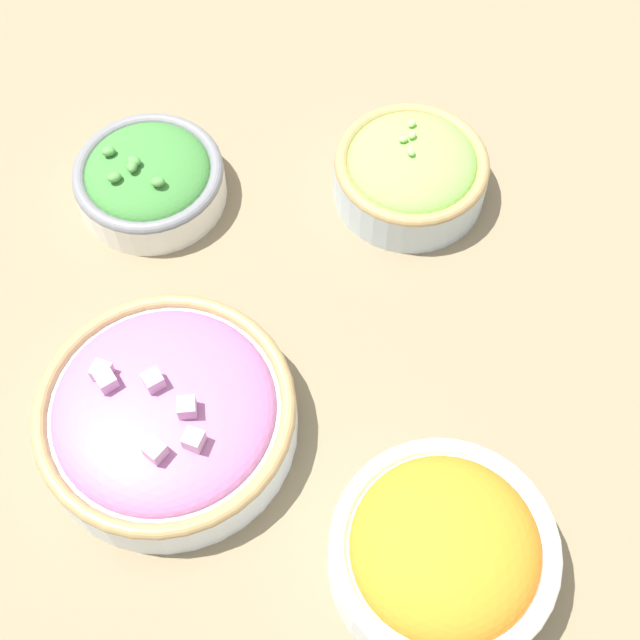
{
  "coord_description": "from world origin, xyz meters",
  "views": [
    {
      "loc": [
        0.35,
        -0.02,
        0.65
      ],
      "look_at": [
        0.0,
        0.0,
        0.03
      ],
      "focal_mm": 50.0,
      "sensor_mm": 36.0,
      "label": 1
    }
  ],
  "objects": [
    {
      "name": "bowl_red_onion",
      "position": [
        0.08,
        -0.12,
        0.03
      ],
      "size": [
        0.2,
        0.2,
        0.07
      ],
      "color": "silver",
      "rests_on": "ground_plane"
    },
    {
      "name": "ground_plane",
      "position": [
        0.0,
        0.0,
        0.0
      ],
      "size": [
        3.0,
        3.0,
        0.0
      ],
      "primitive_type": "plane",
      "color": "#75664C"
    },
    {
      "name": "bowl_carrots",
      "position": [
        0.19,
        0.08,
        0.04
      ],
      "size": [
        0.16,
        0.16,
        0.08
      ],
      "color": "silver",
      "rests_on": "ground_plane"
    },
    {
      "name": "bowl_broccoli",
      "position": [
        -0.16,
        -0.14,
        0.03
      ],
      "size": [
        0.13,
        0.13,
        0.06
      ],
      "color": "silver",
      "rests_on": "ground_plane"
    },
    {
      "name": "bowl_lettuce",
      "position": [
        -0.15,
        0.09,
        0.03
      ],
      "size": [
        0.14,
        0.14,
        0.07
      ],
      "color": "#B2C1CC",
      "rests_on": "ground_plane"
    }
  ]
}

